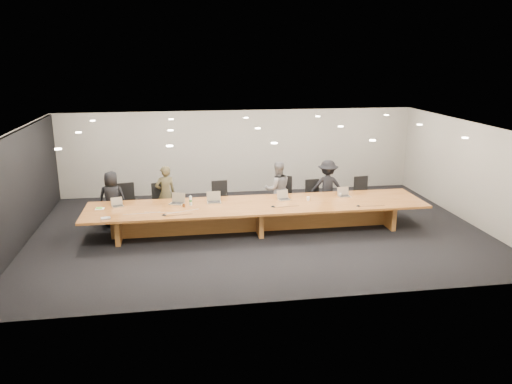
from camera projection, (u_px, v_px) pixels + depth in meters
The scene contains 29 objects.
ground at pixel (258, 231), 13.45m from camera, with size 12.00×12.00×0.00m, color black.
back_wall at pixel (239, 152), 16.88m from camera, with size 12.00×0.02×2.80m, color #B7B3A6.
left_wall_panel at pixel (18, 191), 12.19m from camera, with size 0.08×7.84×2.74m, color black.
conference_table at pixel (258, 212), 13.31m from camera, with size 9.00×1.80×0.75m.
chair_far_left at pixel (128, 203), 14.03m from camera, with size 0.56×0.56×1.11m, color black, non-canonical shape.
chair_left at pixel (162, 202), 14.13m from camera, with size 0.56×0.56×1.10m, color black, non-canonical shape.
chair_mid_left at pixel (221, 200), 14.34m from camera, with size 0.56×0.56×1.09m, color black, non-canonical shape.
chair_mid_right at pixel (283, 196), 14.58m from camera, with size 0.59×0.59×1.17m, color black, non-canonical shape.
chair_right at pixel (314, 197), 14.81m from camera, with size 0.52×0.52×1.02m, color black, non-canonical shape.
chair_far_right at pixel (364, 194), 14.97m from camera, with size 0.54×0.54×1.07m, color black, non-canonical shape.
person_a at pixel (112, 198), 13.74m from camera, with size 0.74×0.48×1.52m, color black.
person_b at pixel (166, 193), 14.09m from camera, with size 0.58×0.38×1.59m, color #39331F.
person_c at pixel (278, 189), 14.46m from camera, with size 0.79×0.62×1.63m, color #5E5E60.
person_d at pixel (327, 187), 14.80m from camera, with size 1.03×0.59×1.60m, color black.
laptop_a at pixel (117, 202), 13.01m from camera, with size 0.29×0.21×0.23m, color tan, non-canonical shape.
laptop_b at pixel (177, 199), 13.22m from camera, with size 0.37×0.27×0.29m, color #BFB292, non-canonical shape.
laptop_c at pixel (214, 197), 13.34m from camera, with size 0.37×0.27×0.29m, color tan, non-canonical shape.
laptop_d at pixel (284, 195), 13.60m from camera, with size 0.33×0.24×0.26m, color beige, non-canonical shape.
laptop_e at pixel (345, 192), 13.91m from camera, with size 0.33×0.24×0.26m, color #C3AD95, non-canonical shape.
water_bottle at pixel (191, 201), 13.14m from camera, with size 0.08×0.08×0.24m, color silver.
amber_mug at pixel (184, 205), 12.99m from camera, with size 0.07×0.07×0.09m, color brown.
paper_cup_near at pixel (308, 199), 13.56m from camera, with size 0.09×0.09×0.10m, color white.
paper_cup_far at pixel (340, 195), 13.96m from camera, with size 0.08×0.08×0.09m, color silver.
notepad at pixel (100, 209), 12.83m from camera, with size 0.22×0.18×0.01m, color white.
lime_gadget at pixel (99, 208), 12.83m from camera, with size 0.15×0.09×0.02m, color #60CE37.
av_box at pixel (106, 218), 12.05m from camera, with size 0.22×0.17×0.03m, color #B1B1B6.
mic_left at pixel (164, 215), 12.33m from camera, with size 0.13×0.13×0.03m, color black.
mic_center at pixel (273, 206), 13.01m from camera, with size 0.12×0.12×0.03m, color black.
mic_right at pixel (358, 206), 13.06m from camera, with size 0.12×0.12×0.03m, color black.
Camera 1 is at (-2.02, -12.52, 4.61)m, focal length 35.00 mm.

